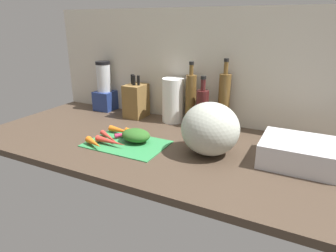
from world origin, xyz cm
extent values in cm
cube|color=#47382B|center=(0.00, 0.00, -1.50)|extent=(170.00, 80.00, 3.00)
cube|color=beige|center=(0.00, 38.50, 30.00)|extent=(170.00, 3.00, 60.00)
cube|color=#338C4C|center=(-8.32, -9.68, 0.40)|extent=(36.13, 24.50, 0.80)
cone|color=orange|center=(-18.51, -19.71, 2.36)|extent=(12.11, 7.49, 3.12)
cone|color=red|center=(-17.29, -10.58, 2.04)|extent=(15.41, 9.71, 2.47)
cone|color=orange|center=(-16.25, -1.35, 2.33)|extent=(15.97, 4.27, 3.06)
cone|color=red|center=(-12.94, -15.02, 2.32)|extent=(16.61, 4.12, 3.04)
cone|color=#B2264C|center=(-6.45, -3.42, 2.16)|extent=(14.99, 11.27, 2.72)
cone|color=orange|center=(-9.33, 0.63, 2.01)|extent=(13.94, 4.19, 2.42)
cone|color=#B2264C|center=(-11.33, -1.37, 1.88)|extent=(11.73, 13.77, 2.16)
ellipsoid|color=#2D6023|center=(-5.30, -6.28, 3.71)|extent=(13.77, 10.59, 5.83)
ellipsoid|color=#B2B7A8|center=(28.75, -2.20, 11.15)|extent=(24.37, 23.34, 22.30)
cube|color=brown|center=(-26.76, 27.76, 9.51)|extent=(10.50, 13.59, 19.02)
cylinder|color=black|center=(-29.21, 28.78, 21.77)|extent=(2.15, 2.15, 5.50)
cylinder|color=black|center=(-26.76, 26.19, 21.77)|extent=(1.84, 1.84, 5.50)
cylinder|color=black|center=(-24.31, 27.21, 21.77)|extent=(1.57, 1.57, 5.50)
cube|color=navy|center=(-52.13, 31.36, 5.92)|extent=(11.63, 11.63, 11.83)
cylinder|color=silver|center=(-52.13, 31.36, 20.15)|extent=(8.72, 8.72, 16.64)
cylinder|color=black|center=(-52.13, 31.36, 29.37)|extent=(8.90, 8.90, 1.80)
cylinder|color=white|center=(-3.83, 29.50, 12.11)|extent=(11.88, 11.88, 24.22)
cylinder|color=brown|center=(6.28, 30.45, 13.32)|extent=(5.85, 5.85, 26.64)
cylinder|color=brown|center=(6.28, 30.45, 29.34)|extent=(2.19, 2.19, 5.39)
cylinder|color=black|center=(6.28, 30.45, 32.84)|extent=(2.52, 2.52, 1.60)
cylinder|color=#471919|center=(14.09, 27.52, 9.93)|extent=(6.51, 6.51, 19.87)
cylinder|color=#471919|center=(14.09, 27.52, 22.77)|extent=(2.52, 2.52, 5.80)
cylinder|color=black|center=(14.09, 27.52, 26.47)|extent=(2.89, 2.89, 1.60)
cylinder|color=brown|center=(24.00, 32.34, 14.15)|extent=(6.06, 6.06, 28.29)
cylinder|color=brown|center=(24.00, 32.34, 31.33)|extent=(2.20, 2.20, 6.08)
cylinder|color=black|center=(24.00, 32.34, 35.17)|extent=(2.53, 2.53, 1.60)
cube|color=silver|center=(63.49, 4.53, 4.79)|extent=(29.21, 24.36, 9.57)
camera|label=1|loc=(65.21, -112.92, 53.34)|focal=31.73mm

